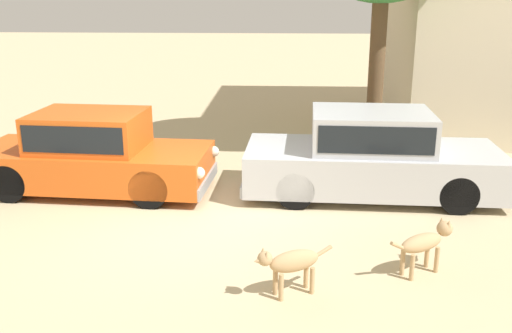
{
  "coord_description": "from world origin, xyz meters",
  "views": [
    {
      "loc": [
        1.43,
        -8.35,
        3.54
      ],
      "look_at": [
        0.99,
        0.2,
        0.9
      ],
      "focal_mm": 40.67,
      "sensor_mm": 36.0,
      "label": 1
    }
  ],
  "objects_px": {
    "stray_dog_spotted": "(290,263)",
    "parked_sedan_second": "(372,155)",
    "parked_sedan_nearest": "(92,153)",
    "stray_dog_tan": "(426,241)"
  },
  "relations": [
    {
      "from": "stray_dog_spotted",
      "to": "stray_dog_tan",
      "type": "xyz_separation_m",
      "value": [
        1.75,
        0.68,
        0.01
      ]
    },
    {
      "from": "stray_dog_spotted",
      "to": "stray_dog_tan",
      "type": "distance_m",
      "value": 1.88
    },
    {
      "from": "parked_sedan_nearest",
      "to": "stray_dog_spotted",
      "type": "bearing_deg",
      "value": -41.92
    },
    {
      "from": "parked_sedan_nearest",
      "to": "parked_sedan_second",
      "type": "height_order",
      "value": "parked_sedan_second"
    },
    {
      "from": "parked_sedan_nearest",
      "to": "stray_dog_spotted",
      "type": "distance_m",
      "value": 5.06
    },
    {
      "from": "stray_dog_tan",
      "to": "parked_sedan_nearest",
      "type": "bearing_deg",
      "value": 117.7
    },
    {
      "from": "parked_sedan_nearest",
      "to": "parked_sedan_second",
      "type": "xyz_separation_m",
      "value": [
        4.98,
        0.02,
        0.03
      ]
    },
    {
      "from": "parked_sedan_nearest",
      "to": "stray_dog_spotted",
      "type": "height_order",
      "value": "parked_sedan_nearest"
    },
    {
      "from": "stray_dog_spotted",
      "to": "stray_dog_tan",
      "type": "relative_size",
      "value": 0.99
    },
    {
      "from": "stray_dog_spotted",
      "to": "parked_sedan_second",
      "type": "bearing_deg",
      "value": -138.19
    }
  ]
}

